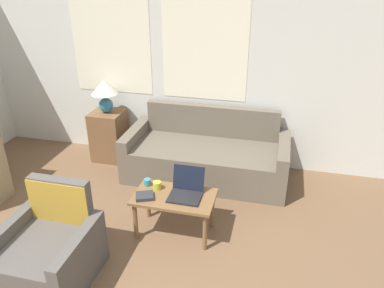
{
  "coord_description": "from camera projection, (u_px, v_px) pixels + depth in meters",
  "views": [
    {
      "loc": [
        1.54,
        -1.24,
        2.54
      ],
      "look_at": [
        0.66,
        2.32,
        0.75
      ],
      "focal_mm": 35.0,
      "sensor_mm": 36.0,
      "label": 1
    }
  ],
  "objects": [
    {
      "name": "cup_yellow",
      "position": [
        147.0,
        182.0,
        3.87
      ],
      "size": [
        0.07,
        0.07,
        0.07
      ],
      "color": "teal",
      "rests_on": "coffee_table"
    },
    {
      "name": "cup_navy",
      "position": [
        157.0,
        186.0,
        3.8
      ],
      "size": [
        0.08,
        0.08,
        0.08
      ],
      "color": "gold",
      "rests_on": "coffee_table"
    },
    {
      "name": "table_lamp",
      "position": [
        105.0,
        91.0,
        4.96
      ],
      "size": [
        0.35,
        0.35,
        0.45
      ],
      "color": "teal",
      "rests_on": "side_table"
    },
    {
      "name": "side_table",
      "position": [
        109.0,
        135.0,
        5.24
      ],
      "size": [
        0.43,
        0.43,
        0.7
      ],
      "color": "brown",
      "rests_on": "ground_plane"
    },
    {
      "name": "book_red",
      "position": [
        145.0,
        196.0,
        3.67
      ],
      "size": [
        0.21,
        0.2,
        0.04
      ],
      "color": "#2D2D33",
      "rests_on": "coffee_table"
    },
    {
      "name": "wall_back",
      "position": [
        163.0,
        65.0,
        4.94
      ],
      "size": [
        6.08,
        0.06,
        2.6
      ],
      "color": "silver",
      "rests_on": "ground_plane"
    },
    {
      "name": "armchair",
      "position": [
        50.0,
        252.0,
        3.26
      ],
      "size": [
        0.77,
        0.77,
        0.84
      ],
      "color": "#514C47",
      "rests_on": "ground_plane"
    },
    {
      "name": "laptop",
      "position": [
        186.0,
        190.0,
        3.7
      ],
      "size": [
        0.32,
        0.32,
        0.26
      ],
      "color": "black",
      "rests_on": "coffee_table"
    },
    {
      "name": "couch",
      "position": [
        207.0,
        156.0,
        4.85
      ],
      "size": [
        2.04,
        0.89,
        0.85
      ],
      "color": "#665B4C",
      "rests_on": "ground_plane"
    },
    {
      "name": "coffee_table",
      "position": [
        174.0,
        201.0,
        3.74
      ],
      "size": [
        0.81,
        0.47,
        0.45
      ],
      "color": "brown",
      "rests_on": "ground_plane"
    }
  ]
}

